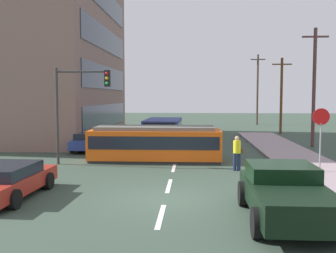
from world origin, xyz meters
TOP-DOWN VIEW (x-y plane):
  - ground_plane at (0.00, 10.00)m, footprint 120.00×120.00m
  - sidewalk_curb_right at (6.80, 6.00)m, footprint 3.20×36.00m
  - lane_stripe_0 at (0.00, -2.00)m, footprint 0.16×2.40m
  - lane_stripe_1 at (0.00, 2.00)m, footprint 0.16×2.40m
  - lane_stripe_2 at (0.00, 6.00)m, footprint 0.16×2.40m
  - lane_stripe_3 at (0.00, 14.05)m, footprint 0.16×2.40m
  - lane_stripe_4 at (0.00, 20.05)m, footprint 0.16×2.40m
  - corner_building at (-14.97, 19.67)m, footprint 17.20×17.83m
  - streetcar_tram at (-1.13, 8.05)m, footprint 7.19×2.60m
  - city_bus at (-1.29, 15.80)m, footprint 2.65×5.47m
  - pedestrian_crossing at (3.06, 5.41)m, footprint 0.50×0.36m
  - pickup_truck_parked at (3.58, -2.12)m, footprint 2.30×5.01m
  - parked_sedan_near at (-5.56, -0.20)m, footprint 2.17×4.58m
  - parked_sedan_mid at (-5.74, 12.01)m, footprint 2.03×4.46m
  - stop_sign at (6.74, 4.79)m, footprint 0.76×0.07m
  - traffic_light_mast at (-4.99, 6.62)m, footprint 2.88×0.33m
  - utility_pole_mid at (9.31, 14.57)m, footprint 1.80×0.24m
  - utility_pole_far at (9.21, 24.21)m, footprint 1.80×0.24m
  - utility_pole_distant at (8.90, 36.09)m, footprint 1.80×0.24m

SIDE VIEW (x-z plane):
  - ground_plane at x=0.00m, z-range 0.00..0.00m
  - lane_stripe_0 at x=0.00m, z-range 0.00..0.01m
  - lane_stripe_1 at x=0.00m, z-range 0.00..0.01m
  - lane_stripe_2 at x=0.00m, z-range 0.00..0.01m
  - lane_stripe_3 at x=0.00m, z-range 0.00..0.01m
  - lane_stripe_4 at x=0.00m, z-range 0.00..0.01m
  - sidewalk_curb_right at x=6.80m, z-range 0.00..0.14m
  - parked_sedan_mid at x=-5.74m, z-range 0.03..1.22m
  - parked_sedan_near at x=-5.56m, z-range 0.03..1.22m
  - pickup_truck_parked at x=3.58m, z-range 0.02..1.57m
  - pedestrian_crossing at x=3.06m, z-range 0.11..1.78m
  - streetcar_tram at x=-1.13m, z-range 0.03..1.95m
  - city_bus at x=-1.29m, z-range 0.13..1.99m
  - stop_sign at x=6.74m, z-range 0.75..3.63m
  - traffic_light_mast at x=-4.99m, z-range 1.01..6.04m
  - utility_pole_far at x=9.21m, z-range 0.18..7.31m
  - utility_pole_mid at x=9.31m, z-range 0.18..8.43m
  - utility_pole_distant at x=8.90m, z-range 0.18..8.86m
  - corner_building at x=-14.97m, z-range 0.00..22.40m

